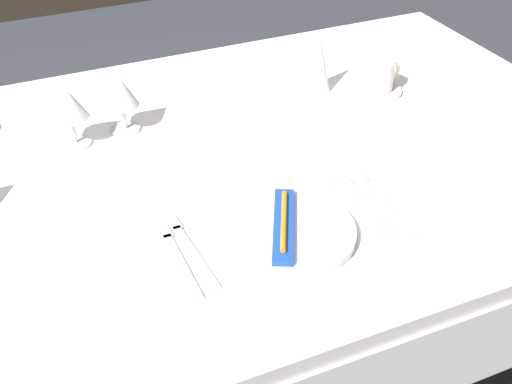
{
  "coord_description": "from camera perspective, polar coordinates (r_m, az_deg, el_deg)",
  "views": [
    {
      "loc": [
        -0.43,
        -1.17,
        1.53
      ],
      "look_at": [
        0.03,
        -0.16,
        0.76
      ],
      "focal_mm": 49.65,
      "sensor_mm": 36.0,
      "label": 1
    }
  ],
  "objects": [
    {
      "name": "spoon_dessert",
      "position": [
        1.39,
        9.78,
        -0.34
      ],
      "size": [
        0.03,
        0.22,
        0.01
      ],
      "color": "beige",
      "rests_on": "dining_table"
    },
    {
      "name": "dinner_plate",
      "position": [
        1.27,
        2.22,
        -3.24
      ],
      "size": [
        0.26,
        0.26,
        0.02
      ],
      "primitive_type": "cylinder",
      "color": "white",
      "rests_on": "dining_table"
    },
    {
      "name": "spoon_soup",
      "position": [
        1.38,
        8.43,
        -0.32
      ],
      "size": [
        0.03,
        0.2,
        0.01
      ],
      "color": "beige",
      "rests_on": "dining_table"
    },
    {
      "name": "fork_inner",
      "position": [
        1.23,
        -6.34,
        -5.15
      ],
      "size": [
        0.02,
        0.21,
        0.0
      ],
      "color": "beige",
      "rests_on": "dining_table"
    },
    {
      "name": "napkin_folded",
      "position": [
        1.73,
        5.05,
        10.35
      ],
      "size": [
        0.06,
        0.06,
        0.15
      ],
      "primitive_type": "cone",
      "color": "white",
      "rests_on": "dining_table"
    },
    {
      "name": "wine_glass_left",
      "position": [
        1.54,
        -14.78,
        6.65
      ],
      "size": [
        0.08,
        0.08,
        0.13
      ],
      "color": "silver",
      "rests_on": "dining_table"
    },
    {
      "name": "fork_outer",
      "position": [
        1.25,
        -5.36,
        -4.48
      ],
      "size": [
        0.03,
        0.22,
        0.0
      ],
      "color": "beige",
      "rests_on": "dining_table"
    },
    {
      "name": "saucer_left",
      "position": [
        1.78,
        9.53,
        8.08
      ],
      "size": [
        0.13,
        0.13,
        0.01
      ],
      "primitive_type": "cylinder",
      "color": "white",
      "rests_on": "dining_table"
    },
    {
      "name": "coffee_cup_left",
      "position": [
        1.76,
        9.71,
        9.31
      ],
      "size": [
        0.11,
        0.08,
        0.07
      ],
      "color": "white",
      "rests_on": "saucer_left"
    },
    {
      "name": "toothbrush_package",
      "position": [
        1.26,
        2.24,
        -2.64
      ],
      "size": [
        0.13,
        0.2,
        0.02
      ],
      "color": "blue",
      "rests_on": "dinner_plate"
    },
    {
      "name": "dinner_knife",
      "position": [
        1.35,
        7.95,
        -1.17
      ],
      "size": [
        0.02,
        0.22,
        0.0
      ],
      "color": "beige",
      "rests_on": "dining_table"
    },
    {
      "name": "wine_glass_centre",
      "position": [
        1.57,
        -10.81,
        7.77
      ],
      "size": [
        0.07,
        0.07,
        0.13
      ],
      "color": "silver",
      "rests_on": "dining_table"
    },
    {
      "name": "dining_table",
      "position": [
        1.52,
        -3.35,
        -0.3
      ],
      "size": [
        1.8,
        1.11,
        0.74
      ],
      "color": "white",
      "rests_on": "ground"
    }
  ]
}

